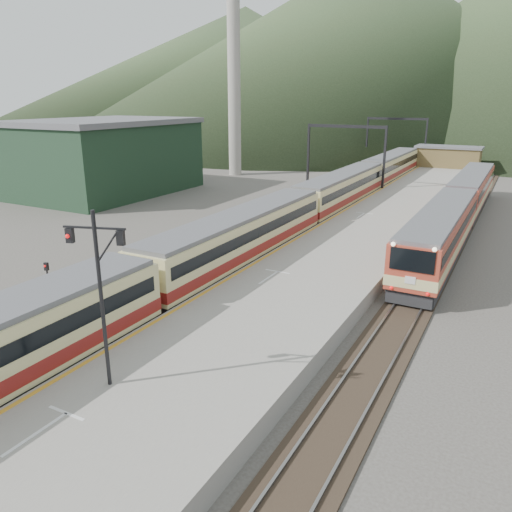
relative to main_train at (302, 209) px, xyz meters
The scene contains 16 objects.
track_main 4.68m from the main_train, 90.00° to the left, with size 2.60×200.00×0.23m.
track_far 6.85m from the main_train, 139.70° to the left, with size 2.60×200.00×0.23m.
track_second 12.41m from the main_train, 20.24° to the left, with size 2.60×200.00×0.23m.
platform 6.22m from the main_train, 21.80° to the left, with size 8.00×100.00×1.00m, color gray.
gantry_near 19.77m from the main_train, 98.43° to the left, with size 9.55×0.25×8.00m.
gantry_far 44.47m from the main_train, 93.69° to the left, with size 9.55×0.25×8.00m.
warehouse 28.78m from the main_train, 167.44° to the left, with size 14.50×20.50×8.60m.
smokestack 36.61m from the main_train, 129.98° to the left, with size 1.80×1.80×30.00m, color #9E998E.
station_shed 42.61m from the main_train, 82.45° to the left, with size 9.40×4.40×3.10m.
hill_a 161.78m from the main_train, 104.54° to the left, with size 180.00×180.00×60.00m, color #2E4023.
hill_d 238.25m from the main_train, 120.44° to the left, with size 200.00×200.00×55.00m, color #2E4023.
main_train is the anchor object (origin of this frame).
second_train 13.38m from the main_train, 30.75° to the left, with size 2.82×38.37×3.44m.
signal_mast 26.98m from the main_train, 81.87° to the right, with size 2.11×0.82×6.47m.
short_signal_b 6.53m from the main_train, 112.48° to the right, with size 0.25×0.20×2.27m.
short_signal_c 21.57m from the main_train, 107.68° to the right, with size 0.25×0.21×2.27m.
Camera 1 is at (16.00, -2.28, 10.95)m, focal length 35.00 mm.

